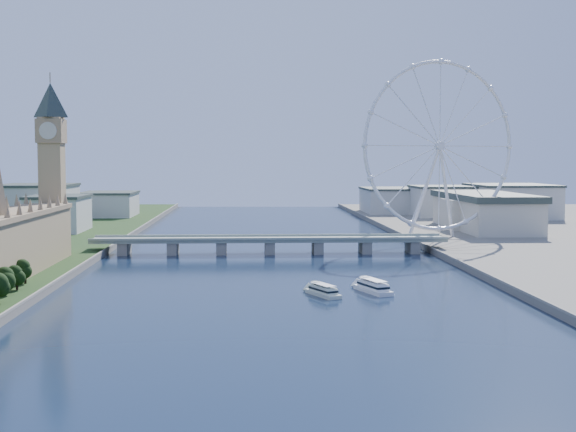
{
  "coord_description": "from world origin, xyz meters",
  "views": [
    {
      "loc": [
        -14.2,
        -197.46,
        58.17
      ],
      "look_at": [
        6.84,
        210.0,
        29.64
      ],
      "focal_mm": 50.0,
      "sensor_mm": 36.0,
      "label": 1
    }
  ],
  "objects": [
    {
      "name": "ground",
      "position": [
        0.0,
        0.0,
        0.0
      ],
      "size": [
        2000.0,
        2000.0,
        0.0
      ],
      "primitive_type": "plane",
      "color": "#172941",
      "rests_on": "ground"
    },
    {
      "name": "big_ben",
      "position": [
        -128.0,
        278.0,
        66.57
      ],
      "size": [
        20.02,
        20.02,
        110.0
      ],
      "color": "tan",
      "rests_on": "ground"
    },
    {
      "name": "tour_boat_near",
      "position": [
        18.4,
        141.65,
        0.0
      ],
      "size": [
        15.88,
        25.78,
        5.55
      ],
      "primitive_type": null,
      "rotation": [
        0.0,
        0.0,
        0.41
      ],
      "color": "beige",
      "rests_on": "ground"
    },
    {
      "name": "westminster_bridge",
      "position": [
        0.0,
        300.0,
        6.63
      ],
      "size": [
        220.0,
        22.0,
        9.5
      ],
      "color": "gray",
      "rests_on": "ground"
    },
    {
      "name": "county_hall",
      "position": [
        175.0,
        430.0,
        0.0
      ],
      "size": [
        54.0,
        144.0,
        35.0
      ],
      "primitive_type": null,
      "color": "beige",
      "rests_on": "ground"
    },
    {
      "name": "london_eye",
      "position": [
        119.98,
        355.08,
        67.52
      ],
      "size": [
        113.6,
        39.12,
        124.3
      ],
      "color": "silver",
      "rests_on": "ground"
    },
    {
      "name": "tour_boat_far",
      "position": [
        41.19,
        149.21,
        0.0
      ],
      "size": [
        15.92,
        29.41,
        6.3
      ],
      "primitive_type": null,
      "rotation": [
        0.0,
        0.0,
        0.32
      ],
      "color": "white",
      "rests_on": "ground"
    },
    {
      "name": "city_skyline",
      "position": [
        39.22,
        560.08,
        16.96
      ],
      "size": [
        505.0,
        280.0,
        32.0
      ],
      "color": "beige",
      "rests_on": "ground"
    }
  ]
}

